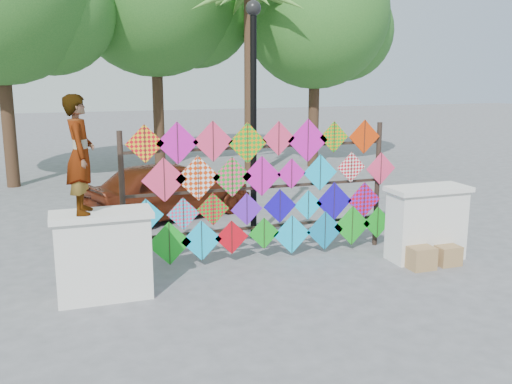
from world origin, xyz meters
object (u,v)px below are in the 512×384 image
Objects in this scene: vendor_woman at (80,155)px; lamppost at (253,99)px; sedan at (169,189)px; kite_rack at (265,190)px.

vendor_woman is 3.95m from lamppost.
sedan is (1.98, 4.35, -1.45)m from vendor_woman.
kite_rack is 3.04× the size of vendor_woman.
lamppost reaches higher than sedan.
lamppost is at bearing 79.95° from kite_rack.
kite_rack is 3.62m from sedan.
sedan is 0.85× the size of lamppost.
lamppost is at bearing -50.35° from vendor_woman.
kite_rack is 1.96m from lamppost.
sedan is at bearing 106.62° from kite_rack.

